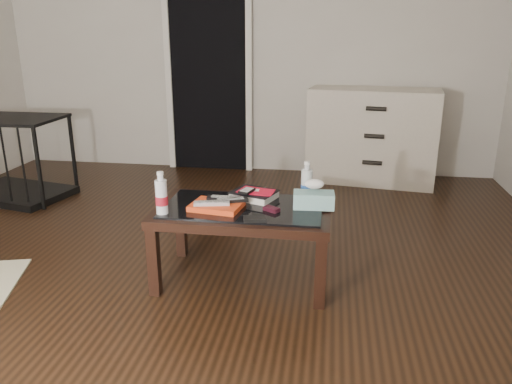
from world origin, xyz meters
TOP-DOWN VIEW (x-y plane):
  - ground at (0.00, 0.00)m, footprint 5.00×5.00m
  - doorway at (-0.40, 2.47)m, footprint 0.90×0.08m
  - coffee_table at (0.38, 0.04)m, footprint 1.00×0.60m
  - dresser at (1.26, 2.23)m, footprint 1.26×0.66m
  - pet_crate at (-1.90, 1.25)m, footprint 1.01×0.78m
  - magazines at (0.24, -0.03)m, footprint 0.31×0.25m
  - remote_silver at (0.22, -0.05)m, footprint 0.21×0.09m
  - remote_black_front at (0.31, 0.01)m, footprint 0.20×0.12m
  - remote_black_back at (0.27, 0.04)m, footprint 0.20×0.05m
  - textbook at (0.42, 0.18)m, footprint 0.30×0.27m
  - dvd_mailers at (0.43, 0.18)m, footprint 0.22×0.18m
  - ipod at (0.39, 0.14)m, footprint 0.09×0.12m
  - flip_phone at (0.55, -0.02)m, footprint 0.10×0.09m
  - wallet at (0.48, -0.18)m, footprint 0.13×0.09m
  - water_bottle_left at (-0.04, -0.15)m, footprint 0.08×0.08m
  - water_bottle_right at (0.74, 0.19)m, footprint 0.07×0.07m
  - tissue_box at (0.78, 0.07)m, footprint 0.24×0.13m

SIDE VIEW (x-z plane):
  - ground at x=0.00m, z-range 0.00..0.00m
  - pet_crate at x=-1.90m, z-range -0.12..0.59m
  - coffee_table at x=0.38m, z-range 0.17..0.63m
  - dresser at x=1.26m, z-range 0.00..0.90m
  - wallet at x=0.48m, z-range 0.46..0.48m
  - flip_phone at x=0.55m, z-range 0.46..0.48m
  - magazines at x=0.24m, z-range 0.46..0.49m
  - textbook at x=0.42m, z-range 0.46..0.51m
  - remote_silver at x=0.22m, z-range 0.49..0.51m
  - remote_black_front at x=0.31m, z-range 0.49..0.51m
  - remote_black_back at x=0.27m, z-range 0.49..0.51m
  - tissue_box at x=0.78m, z-range 0.46..0.55m
  - dvd_mailers at x=0.43m, z-range 0.51..0.51m
  - ipod at x=0.39m, z-range 0.51..0.53m
  - water_bottle_left at x=-0.04m, z-range 0.46..0.70m
  - water_bottle_right at x=0.74m, z-range 0.46..0.70m
  - doorway at x=-0.40m, z-range -0.01..2.06m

